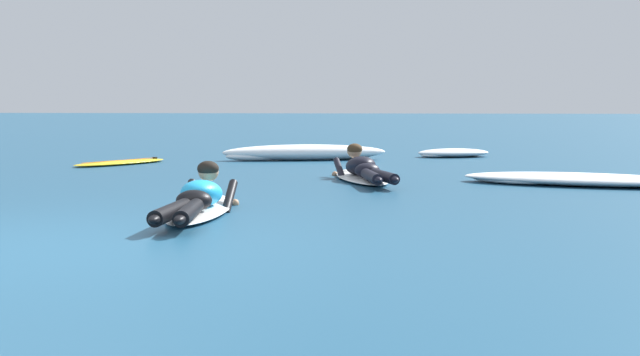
% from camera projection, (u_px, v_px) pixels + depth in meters
% --- Properties ---
extents(ground_plane, '(120.00, 120.00, 0.00)m').
position_uv_depth(ground_plane, '(265.00, 159.00, 16.31)').
color(ground_plane, navy).
extents(surfer_near, '(0.62, 2.60, 0.54)m').
position_uv_depth(surfer_near, '(198.00, 201.00, 8.24)').
color(surfer_near, white).
rests_on(surfer_near, ground).
extents(surfer_far, '(1.12, 2.59, 0.53)m').
position_uv_depth(surfer_far, '(363.00, 171.00, 11.78)').
color(surfer_far, white).
rests_on(surfer_far, ground).
extents(drifting_surfboard, '(1.45, 2.00, 0.16)m').
position_uv_depth(drifting_surfboard, '(121.00, 162.00, 14.94)').
color(drifting_surfboard, yellow).
rests_on(drifting_surfboard, ground).
extents(whitewater_mid_left, '(1.62, 1.22, 0.17)m').
position_uv_depth(whitewater_mid_left, '(453.00, 153.00, 16.90)').
color(whitewater_mid_left, white).
rests_on(whitewater_mid_left, ground).
extents(whitewater_mid_right, '(3.12, 1.32, 0.29)m').
position_uv_depth(whitewater_mid_right, '(305.00, 153.00, 15.97)').
color(whitewater_mid_right, white).
rests_on(whitewater_mid_right, ground).
extents(whitewater_back, '(3.18, 1.74, 0.16)m').
position_uv_depth(whitewater_back, '(580.00, 179.00, 11.26)').
color(whitewater_back, white).
rests_on(whitewater_back, ground).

